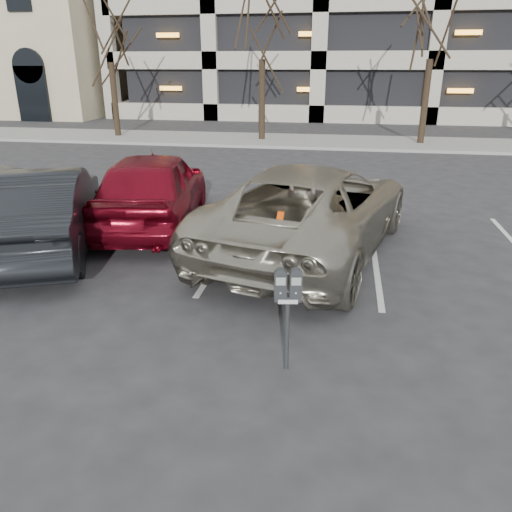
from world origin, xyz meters
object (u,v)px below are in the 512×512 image
object	(u,v)px
car_red	(153,188)
car_dark	(42,210)
suv_silver	(311,209)
tree_a	(106,12)
tree_c	(437,1)
parking_meter	(288,295)
tree_b	(262,5)

from	to	relation	value
car_red	car_dark	distance (m)	2.44
suv_silver	car_red	world-z (taller)	suv_silver
tree_a	tree_c	bearing A→B (deg)	0.00
suv_silver	car_red	bearing A→B (deg)	-3.59
tree_c	parking_meter	size ratio (longest dim) A/B	6.25
tree_a	suv_silver	size ratio (longest dim) A/B	1.16
suv_silver	parking_meter	bearing A→B (deg)	104.28
car_dark	tree_a	bearing A→B (deg)	-92.43
parking_meter	tree_c	bearing A→B (deg)	68.62
tree_a	car_red	size ratio (longest dim) A/B	1.55
parking_meter	suv_silver	bearing A→B (deg)	80.91
tree_c	parking_meter	distance (m)	18.91
tree_a	parking_meter	bearing A→B (deg)	-60.38
tree_b	parking_meter	xyz separation A→B (m)	(3.19, -17.92, -4.68)
tree_c	parking_meter	bearing A→B (deg)	-102.01
tree_c	parking_meter	world-z (taller)	tree_c
tree_c	car_dark	distance (m)	17.84
tree_a	parking_meter	distance (m)	21.10
tree_a	car_dark	bearing A→B (deg)	-70.58
tree_a	car_red	distance (m)	15.14
tree_a	tree_c	size ratio (longest dim) A/B	0.97
tree_c	car_dark	size ratio (longest dim) A/B	1.61
suv_silver	car_dark	distance (m)	5.04
tree_a	car_red	bearing A→B (deg)	-62.52
tree_b	suv_silver	size ratio (longest dim) A/B	1.20
tree_a	suv_silver	world-z (taller)	tree_a
parking_meter	car_red	distance (m)	6.23
tree_a	parking_meter	xyz separation A→B (m)	(10.19, -17.92, -4.49)
car_red	suv_silver	bearing A→B (deg)	152.87
tree_b	car_red	xyz separation A→B (m)	(-0.35, -12.79, -4.82)
tree_b	tree_c	bearing A→B (deg)	0.00
tree_c	car_red	world-z (taller)	tree_c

